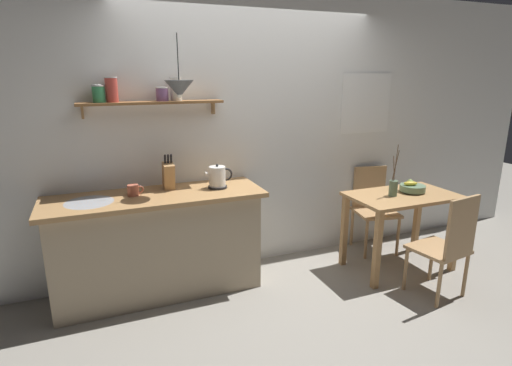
% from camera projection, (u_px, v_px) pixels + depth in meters
% --- Properties ---
extents(ground_plane, '(14.00, 14.00, 0.00)m').
position_uv_depth(ground_plane, '(276.00, 287.00, 3.77)').
color(ground_plane, gray).
extents(back_wall, '(6.80, 0.11, 2.70)m').
position_uv_depth(back_wall, '(269.00, 132.00, 4.07)').
color(back_wall, white).
rests_on(back_wall, ground_plane).
extents(kitchen_counter, '(1.83, 0.63, 0.93)m').
position_uv_depth(kitchen_counter, '(158.00, 244.00, 3.57)').
color(kitchen_counter, tan).
rests_on(kitchen_counter, ground_plane).
extents(wall_shelf, '(1.21, 0.20, 0.33)m').
position_uv_depth(wall_shelf, '(141.00, 96.00, 3.38)').
color(wall_shelf, brown).
extents(dining_table, '(1.05, 0.62, 0.78)m').
position_uv_depth(dining_table, '(402.00, 208.00, 4.00)').
color(dining_table, tan).
rests_on(dining_table, ground_plane).
extents(dining_chair_near, '(0.48, 0.46, 0.95)m').
position_uv_depth(dining_chair_near, '(448.00, 243.00, 3.47)').
color(dining_chair_near, tan).
rests_on(dining_chair_near, ground_plane).
extents(dining_chair_far, '(0.50, 0.49, 0.92)m').
position_uv_depth(dining_chair_far, '(373.00, 204.00, 4.51)').
color(dining_chair_far, tan).
rests_on(dining_chair_far, ground_plane).
extents(fruit_bowl, '(0.25, 0.25, 0.13)m').
position_uv_depth(fruit_bowl, '(412.00, 187.00, 4.02)').
color(fruit_bowl, slate).
rests_on(fruit_bowl, dining_table).
extents(twig_vase, '(0.09, 0.08, 0.50)m').
position_uv_depth(twig_vase, '(393.00, 187.00, 3.89)').
color(twig_vase, '#567056').
rests_on(twig_vase, dining_table).
extents(electric_kettle, '(0.25, 0.17, 0.22)m').
position_uv_depth(electric_kettle, '(218.00, 177.00, 3.61)').
color(electric_kettle, black).
rests_on(electric_kettle, kitchen_counter).
extents(knife_block, '(0.09, 0.16, 0.32)m').
position_uv_depth(knife_block, '(169.00, 175.00, 3.55)').
color(knife_block, tan).
rests_on(knife_block, kitchen_counter).
extents(coffee_mug_by_sink, '(0.13, 0.09, 0.09)m').
position_uv_depth(coffee_mug_by_sink, '(133.00, 190.00, 3.39)').
color(coffee_mug_by_sink, '#C6664C').
rests_on(coffee_mug_by_sink, kitchen_counter).
extents(pendant_lamp, '(0.23, 0.23, 0.50)m').
position_uv_depth(pendant_lamp, '(179.00, 89.00, 3.24)').
color(pendant_lamp, black).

